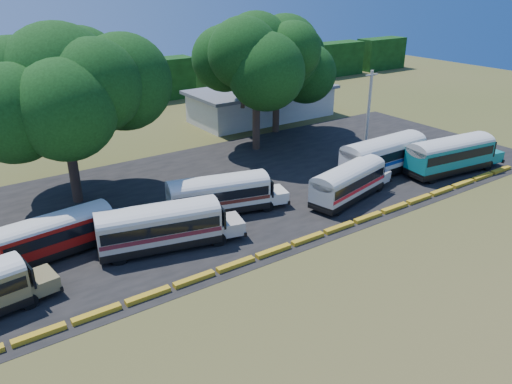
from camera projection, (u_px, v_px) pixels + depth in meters
ground at (300, 253)px, 33.56m from camera, size 160.00×160.00×0.00m
asphalt_strip at (221, 191)px, 43.15m from camera, size 64.00×24.00×0.02m
curb at (291, 245)px, 34.26m from camera, size 53.70×0.45×0.30m
terminal_building at (262, 103)px, 64.82m from camera, size 19.00×9.00×4.00m
treeline_backdrop at (80, 88)px, 68.65m from camera, size 130.00×4.00×6.00m
bus_red at (58, 231)px, 32.78m from camera, size 9.14×3.21×2.94m
bus_cream_west at (162, 224)px, 33.36m from camera, size 10.23×4.64×3.27m
bus_cream_east at (221, 193)px, 38.51m from camera, size 9.78×4.61×3.12m
bus_white_red at (349, 181)px, 40.82m from camera, size 9.71×4.43×3.10m
bus_white_blue at (385, 154)px, 46.21m from camera, size 10.92×2.98×3.57m
bus_teal at (452, 153)px, 46.39m from camera, size 10.93×3.90×3.51m
tree_west at (60, 81)px, 37.41m from camera, size 11.83×11.83×14.26m
tree_center at (256, 49)px, 49.78m from camera, size 9.81×9.81×14.14m
tree_east at (277, 59)px, 56.57m from camera, size 9.23×9.23×11.92m
utility_pole at (368, 112)px, 50.55m from camera, size 1.60×0.30×8.68m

